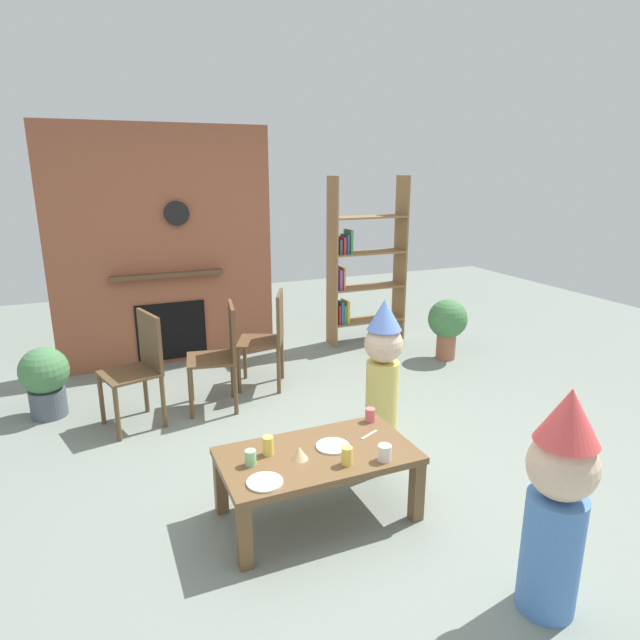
{
  "coord_description": "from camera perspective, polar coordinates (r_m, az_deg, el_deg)",
  "views": [
    {
      "loc": [
        -1.34,
        -3.07,
        1.99
      ],
      "look_at": [
        0.15,
        0.4,
        0.93
      ],
      "focal_mm": 30.57,
      "sensor_mm": 36.0,
      "label": 1
    }
  ],
  "objects": [
    {
      "name": "paper_cup_near_right",
      "position": [
        3.1,
        -7.28,
        -14.11
      ],
      "size": [
        0.06,
        0.06,
        0.09
      ],
      "primitive_type": "cylinder",
      "color": "#8CD18C",
      "rests_on": "coffee_table"
    },
    {
      "name": "table_fork",
      "position": [
        3.41,
        5.18,
        -11.87
      ],
      "size": [
        0.14,
        0.08,
        0.01
      ],
      "primitive_type": "cube",
      "rotation": [
        0.0,
        0.0,
        0.44
      ],
      "color": "silver",
      "rests_on": "coffee_table"
    },
    {
      "name": "bookshelf",
      "position": [
        6.27,
        4.34,
        5.37
      ],
      "size": [
        0.9,
        0.28,
        1.9
      ],
      "color": "olive",
      "rests_on": "ground_plane"
    },
    {
      "name": "ground_plane",
      "position": [
        3.89,
        0.3,
        -14.99
      ],
      "size": [
        12.0,
        12.0,
        0.0
      ],
      "primitive_type": "plane",
      "color": "gray"
    },
    {
      "name": "birthday_cake_slice",
      "position": [
        3.13,
        -2.2,
        -13.74
      ],
      "size": [
        0.1,
        0.1,
        0.08
      ],
      "primitive_type": "cone",
      "color": "#EAC68C",
      "rests_on": "coffee_table"
    },
    {
      "name": "dining_chair_right",
      "position": [
        5.03,
        -5.23,
        -1.44
      ],
      "size": [
        0.53,
        0.53,
        0.9
      ],
      "rotation": [
        0.0,
        0.0,
        2.72
      ],
      "color": "brown",
      "rests_on": "ground_plane"
    },
    {
      "name": "paper_cup_far_left",
      "position": [
        3.08,
        2.83,
        -14.02
      ],
      "size": [
        0.06,
        0.06,
        0.1
      ],
      "primitive_type": "cylinder",
      "color": "#F2CC4C",
      "rests_on": "coffee_table"
    },
    {
      "name": "dining_chair_middle",
      "position": [
        4.64,
        -10.23,
        -3.11
      ],
      "size": [
        0.47,
        0.47,
        0.9
      ],
      "rotation": [
        0.0,
        0.0,
        2.96
      ],
      "color": "brown",
      "rests_on": "ground_plane"
    },
    {
      "name": "paper_cup_center",
      "position": [
        3.14,
        6.77,
        -13.63
      ],
      "size": [
        0.08,
        0.08,
        0.09
      ],
      "primitive_type": "cylinder",
      "color": "silver",
      "rests_on": "coffee_table"
    },
    {
      "name": "child_with_cone_hat",
      "position": [
        2.73,
        23.67,
        -16.69
      ],
      "size": [
        0.3,
        0.3,
        1.1
      ],
      "rotation": [
        0.0,
        0.0,
        2.15
      ],
      "color": "#4C7FC6",
      "rests_on": "ground_plane"
    },
    {
      "name": "potted_plant_tall",
      "position": [
        5.92,
        13.19,
        -0.26
      ],
      "size": [
        0.41,
        0.41,
        0.65
      ],
      "color": "#9E5B42",
      "rests_on": "ground_plane"
    },
    {
      "name": "dining_chair_left",
      "position": [
        4.51,
        -18.3,
        -4.26
      ],
      "size": [
        0.49,
        0.49,
        0.9
      ],
      "rotation": [
        0.0,
        0.0,
        3.42
      ],
      "color": "brown",
      "rests_on": "ground_plane"
    },
    {
      "name": "child_in_pink",
      "position": [
        4.17,
        6.61,
        -4.48
      ],
      "size": [
        0.29,
        0.29,
        1.05
      ],
      "rotation": [
        0.0,
        0.0,
        -2.4
      ],
      "color": "#E0CC66",
      "rests_on": "ground_plane"
    },
    {
      "name": "potted_plant_short",
      "position": [
        4.99,
        -26.84,
        -5.49
      ],
      "size": [
        0.39,
        0.39,
        0.59
      ],
      "color": "#4C5660",
      "rests_on": "ground_plane"
    },
    {
      "name": "coffee_table",
      "position": [
        3.24,
        -0.25,
        -14.68
      ],
      "size": [
        1.12,
        0.61,
        0.41
      ],
      "color": "brown",
      "rests_on": "ground_plane"
    },
    {
      "name": "paper_plate_rear",
      "position": [
        3.27,
        1.34,
        -13.05
      ],
      "size": [
        0.2,
        0.2,
        0.01
      ],
      "primitive_type": "cylinder",
      "color": "white",
      "rests_on": "coffee_table"
    },
    {
      "name": "paper_cup_near_left",
      "position": [
        3.56,
        5.29,
        -9.86
      ],
      "size": [
        0.06,
        0.06,
        0.09
      ],
      "primitive_type": "cylinder",
      "color": "#E5666B",
      "rests_on": "coffee_table"
    },
    {
      "name": "brick_fireplace_feature",
      "position": [
        5.77,
        -16.01,
        7.18
      ],
      "size": [
        2.2,
        0.28,
        2.4
      ],
      "color": "#935138",
      "rests_on": "ground_plane"
    },
    {
      "name": "paper_cup_far_right",
      "position": [
        3.18,
        -5.45,
        -12.96
      ],
      "size": [
        0.06,
        0.06,
        0.11
      ],
      "primitive_type": "cylinder",
      "color": "#F2CC4C",
      "rests_on": "coffee_table"
    },
    {
      "name": "paper_plate_front",
      "position": [
        2.95,
        -5.8,
        -16.53
      ],
      "size": [
        0.19,
        0.19,
        0.01
      ],
      "primitive_type": "cylinder",
      "color": "white",
      "rests_on": "coffee_table"
    }
  ]
}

